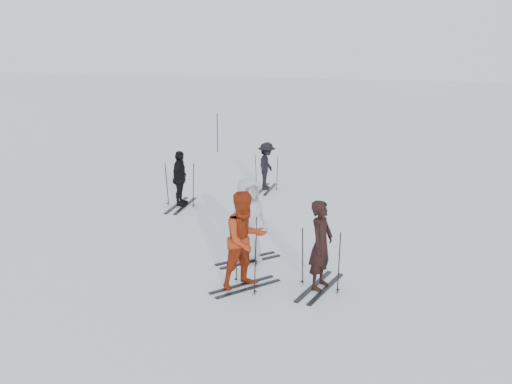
# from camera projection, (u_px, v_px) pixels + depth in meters

# --- Properties ---
(ground) EXTENTS (120.00, 120.00, 0.00)m
(ground) POSITION_uv_depth(u_px,v_px,m) (244.00, 241.00, 14.04)
(ground) COLOR silver
(ground) RESTS_ON ground
(skier_near_dark) EXTENTS (0.56, 0.73, 1.79)m
(skier_near_dark) POSITION_uv_depth(u_px,v_px,m) (321.00, 246.00, 11.17)
(skier_near_dark) COLOR black
(skier_near_dark) RESTS_ON ground
(skier_red) EXTENTS (1.18, 1.21, 1.96)m
(skier_red) POSITION_uv_depth(u_px,v_px,m) (245.00, 241.00, 11.18)
(skier_red) COLOR #962D10
(skier_red) RESTS_ON ground
(skier_grey) EXTENTS (1.06, 1.08, 1.88)m
(skier_grey) POSITION_uv_depth(u_px,v_px,m) (248.00, 221.00, 12.57)
(skier_grey) COLOR #A7ACB0
(skier_grey) RESTS_ON ground
(skier_uphill_left) EXTENTS (0.47, 0.99, 1.64)m
(skier_uphill_left) POSITION_uv_depth(u_px,v_px,m) (180.00, 179.00, 16.80)
(skier_uphill_left) COLOR black
(skier_uphill_left) RESTS_ON ground
(skier_uphill_far) EXTENTS (0.61, 1.02, 1.55)m
(skier_uphill_far) POSITION_uv_depth(u_px,v_px,m) (267.00, 167.00, 18.69)
(skier_uphill_far) COLOR black
(skier_uphill_far) RESTS_ON ground
(skis_near_dark) EXTENTS (1.89, 1.27, 1.27)m
(skis_near_dark) POSITION_uv_depth(u_px,v_px,m) (321.00, 258.00, 11.24)
(skis_near_dark) COLOR black
(skis_near_dark) RESTS_ON ground
(skis_red) EXTENTS (1.74, 1.63, 1.14)m
(skis_red) POSITION_uv_depth(u_px,v_px,m) (245.00, 261.00, 11.29)
(skis_red) COLOR black
(skis_red) RESTS_ON ground
(skis_grey) EXTENTS (1.73, 1.68, 1.15)m
(skis_grey) POSITION_uv_depth(u_px,v_px,m) (248.00, 236.00, 12.67)
(skis_grey) COLOR black
(skis_grey) RESTS_ON ground
(skis_uphill_left) EXTENTS (1.92, 1.11, 1.35)m
(skis_uphill_left) POSITION_uv_depth(u_px,v_px,m) (180.00, 184.00, 16.84)
(skis_uphill_left) COLOR black
(skis_uphill_left) RESTS_ON ground
(skis_uphill_far) EXTENTS (1.64, 0.92, 1.18)m
(skis_uphill_far) POSITION_uv_depth(u_px,v_px,m) (267.00, 172.00, 18.74)
(skis_uphill_far) COLOR black
(skis_uphill_far) RESTS_ON ground
(piste_marker) EXTENTS (0.04, 0.04, 1.70)m
(piste_marker) POSITION_uv_depth(u_px,v_px,m) (217.00, 133.00, 24.98)
(piste_marker) COLOR black
(piste_marker) RESTS_ON ground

